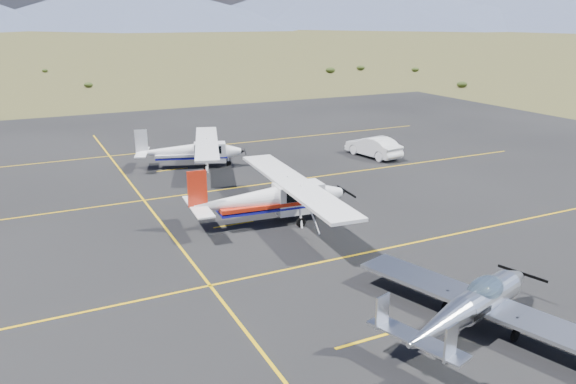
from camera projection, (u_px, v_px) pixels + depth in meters
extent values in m
plane|color=#383D1C|center=(379.00, 276.00, 21.13)|extent=(1600.00, 1600.00, 0.00)
cube|color=black|center=(296.00, 218.00, 27.13)|extent=(72.00, 72.00, 0.02)
cube|color=silver|center=(484.00, 303.00, 17.60)|extent=(3.94, 8.89, 0.12)
ellipsoid|color=#99BFD8|center=(485.00, 289.00, 17.46)|extent=(1.81, 1.35, 0.81)
cube|color=silver|center=(417.00, 339.00, 15.15)|extent=(1.52, 3.02, 0.06)
cube|color=silver|center=(451.00, 343.00, 14.17)|extent=(0.53, 0.21, 0.98)
cube|color=silver|center=(382.00, 311.00, 15.68)|extent=(0.53, 0.21, 0.98)
cylinder|color=black|center=(506.00, 302.00, 18.79)|extent=(0.35, 0.18, 0.33)
cylinder|color=black|center=(515.00, 335.00, 16.81)|extent=(0.41, 0.22, 0.39)
cylinder|color=black|center=(446.00, 307.00, 18.46)|extent=(0.41, 0.22, 0.39)
cube|color=white|center=(298.00, 197.00, 26.73)|extent=(2.35, 1.36, 1.39)
cube|color=white|center=(294.00, 183.00, 26.44)|extent=(2.48, 11.41, 0.14)
cube|color=black|center=(298.00, 192.00, 26.64)|extent=(1.74, 1.35, 0.57)
cube|color=red|center=(272.00, 203.00, 26.29)|extent=(5.22, 1.60, 0.19)
cube|color=red|center=(197.00, 189.00, 24.75)|extent=(0.88, 0.14, 1.65)
cube|color=white|center=(198.00, 206.00, 24.99)|extent=(1.03, 3.34, 0.06)
cylinder|color=black|center=(323.00, 212.00, 27.47)|extent=(0.38, 0.13, 0.37)
cylinder|color=black|center=(301.00, 222.00, 25.92)|extent=(0.46, 0.17, 0.45)
cylinder|color=black|center=(284.00, 208.00, 27.84)|extent=(0.46, 0.17, 0.45)
cube|color=white|center=(210.00, 152.00, 36.20)|extent=(2.22, 1.60, 1.23)
cube|color=white|center=(207.00, 143.00, 35.99)|extent=(4.39, 9.94, 0.13)
cube|color=black|center=(210.00, 148.00, 36.13)|extent=(1.71, 1.47, 0.50)
cube|color=white|center=(192.00, 154.00, 36.07)|extent=(4.65, 2.39, 0.16)
cube|color=white|center=(141.00, 141.00, 35.36)|extent=(0.75, 0.30, 1.45)
cube|color=white|center=(142.00, 152.00, 35.58)|extent=(1.54, 2.97, 0.05)
cylinder|color=black|center=(229.00, 163.00, 36.60)|extent=(0.34, 0.19, 0.33)
cylinder|color=black|center=(206.00, 167.00, 35.49)|extent=(0.42, 0.23, 0.40)
cylinder|color=black|center=(206.00, 160.00, 37.29)|extent=(0.42, 0.23, 0.40)
imported|color=white|center=(373.00, 147.00, 38.85)|extent=(2.21, 4.53, 1.43)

